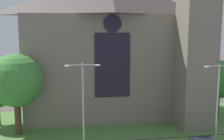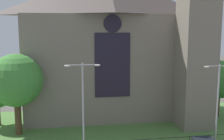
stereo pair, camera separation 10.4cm
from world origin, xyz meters
TOP-DOWN VIEW (x-y plane):
  - ground at (0.00, 10.00)m, footprint 160.00×160.00m
  - grass_verge at (0.00, 8.00)m, footprint 120.00×20.00m
  - church_building at (1.44, 15.62)m, footprint 23.20×16.20m
  - tree_right_far at (15.72, 11.53)m, footprint 5.27×5.27m
  - tree_left_near at (-10.62, 8.87)m, footprint 6.05×6.05m
  - streetlamp_near at (-3.40, 2.40)m, footprint 3.37×0.26m
  - streetlamp_far at (10.44, 2.40)m, footprint 3.37×0.26m

SIDE VIEW (x-z plane):
  - ground at x=0.00m, z-range 0.00..0.00m
  - grass_verge at x=0.00m, z-range 0.00..0.01m
  - tree_right_far at x=15.72m, z-range 1.27..9.16m
  - streetlamp_far at x=10.44m, z-range 1.14..9.81m
  - streetlamp_near at x=-3.40m, z-range 1.16..10.22m
  - tree_left_near at x=-10.62m, z-range 1.64..11.06m
  - church_building at x=1.44m, z-range -2.73..23.27m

